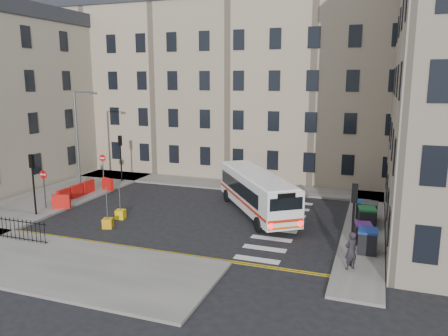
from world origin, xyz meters
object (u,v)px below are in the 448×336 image
Objects in this scene: wheelie_bin_c at (367,218)px; pedestrian at (351,251)px; streetlamp at (77,141)px; wheelie_bin_b at (363,233)px; wheelie_bin_e at (363,209)px; wheelie_bin_a at (368,241)px; bus at (256,191)px; bollard_chevron at (108,223)px; wheelie_bin_d at (369,212)px; bollard_yellow at (120,214)px.

wheelie_bin_c is 6.59m from pedestrian.
wheelie_bin_b is at bearing -10.55° from streetlamp.
wheelie_bin_a is at bearing -86.54° from wheelie_bin_e.
bus is at bearing 145.63° from wheelie_bin_a.
wheelie_bin_c is 2.13× the size of bollard_chevron.
wheelie_bin_d is at bearing -32.26° from bus.
bollard_yellow and bollard_chevron have the same top height.
bus reaches higher than wheelie_bin_e.
wheelie_bin_b is 15.25m from bollard_chevron.
wheelie_bin_e is at bearing 129.05° from wheelie_bin_d.
bus is at bearing 37.43° from bollard_chevron.
wheelie_bin_a reaches higher than wheelie_bin_d.
pedestrian is at bearing -92.56° from wheelie_bin_e.
bus is 10.18m from pedestrian.
wheelie_bin_c reaches higher than bollard_chevron.
bus is at bearing -173.03° from wheelie_bin_d.
wheelie_bin_c is at bearing -82.18° from wheelie_bin_e.
wheelie_bin_c is 1.03× the size of wheelie_bin_d.
wheelie_bin_d is 0.66× the size of pedestrian.
wheelie_bin_c is 15.79m from bollard_yellow.
pedestrian is at bearing -102.79° from wheelie_bin_c.
bollard_yellow is (-15.47, -3.16, -0.49)m from wheelie_bin_c.
streetlamp reaches higher than bollard_chevron.
bus is at bearing -91.26° from pedestrian.
wheelie_bin_c is 2.00m from wheelie_bin_e.
wheelie_bin_c is (22.13, -1.36, -3.55)m from streetlamp.
wheelie_bin_c is (7.30, -1.03, -0.81)m from bus.
bus is 5.14× the size of pedestrian.
bollard_yellow is at bearing 172.09° from bus.
bollard_yellow is at bearing 170.85° from wheelie_bin_b.
wheelie_bin_d is 0.71m from wheelie_bin_e.
wheelie_bin_d is at bearing 91.00° from wheelie_bin_a.
bus is 8.17m from wheelie_bin_b.
wheelie_bin_e is at bearing -27.38° from bus.
wheelie_bin_a is (22.30, -5.48, -3.55)m from streetlamp.
bollard_yellow is at bearing -162.37° from wheelie_bin_e.
streetlamp is 23.23m from pedestrian.
bus reaches higher than wheelie_bin_d.
pedestrian is (-0.63, -7.95, 0.31)m from wheelie_bin_d.
wheelie_bin_d is (0.10, 1.40, -0.01)m from wheelie_bin_c.
wheelie_bin_d is 7.98m from pedestrian.
wheelie_bin_b is 0.62× the size of pedestrian.
wheelie_bin_e is 1.91× the size of bollard_yellow.
wheelie_bin_b is at bearing -62.75° from bus.
wheelie_bin_d is 2.07× the size of bollard_yellow.
wheelie_bin_a is 15.68m from bollard_yellow.
bollard_chevron is (-14.65, 1.55, -0.79)m from pedestrian.
pedestrian reaches higher than bollard_yellow.
wheelie_bin_a reaches higher than bollard_chevron.
bus is 16.05× the size of bollard_yellow.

